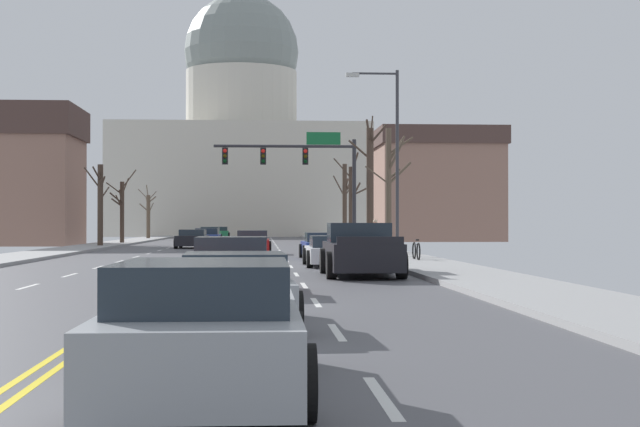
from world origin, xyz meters
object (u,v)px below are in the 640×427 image
at_px(sedan_oncoming_00, 192,239).
at_px(sedan_oncoming_03, 219,233).
at_px(sedan_near_01, 322,246).
at_px(sedan_near_04, 232,266).
at_px(pickup_truck_near_03, 361,252).
at_px(sedan_near_00, 253,243).
at_px(signal_gantry, 303,165).
at_px(pedestrian_00, 375,234).
at_px(street_lamp_right, 390,147).
at_px(sedan_near_02, 332,252).
at_px(sedan_near_05, 235,291).
at_px(sedan_oncoming_01, 207,237).
at_px(sedan_oncoming_02, 210,235).
at_px(sedan_near_06, 205,330).
at_px(bicycle_parked, 416,251).

height_order(sedan_oncoming_00, sedan_oncoming_03, sedan_oncoming_03).
height_order(sedan_near_01, sedan_near_04, sedan_near_04).
relative_size(sedan_near_01, sedan_oncoming_00, 1.02).
bearing_deg(pickup_truck_near_03, sedan_near_00, 99.54).
bearing_deg(pickup_truck_near_03, signal_gantry, 91.68).
distance_m(sedan_oncoming_00, pedestrian_00, 17.00).
bearing_deg(sedan_near_01, sedan_oncoming_00, 110.98).
bearing_deg(sedan_near_04, pedestrian_00, 75.64).
height_order(street_lamp_right, pedestrian_00, street_lamp_right).
bearing_deg(sedan_near_02, sedan_oncoming_00, 105.16).
distance_m(sedan_near_01, sedan_near_05, 27.68).
distance_m(sedan_near_00, pedestrian_00, 6.53).
height_order(sedan_near_02, sedan_oncoming_01, sedan_oncoming_01).
bearing_deg(sedan_near_05, pickup_truck_near_03, 75.97).
xyz_separation_m(sedan_near_01, sedan_oncoming_02, (-7.04, 38.16, 0.05)).
xyz_separation_m(pickup_truck_near_03, sedan_oncoming_02, (-7.31, 51.81, -0.13)).
bearing_deg(signal_gantry, sedan_near_04, -95.71).
distance_m(sedan_near_01, sedan_oncoming_02, 38.81).
bearing_deg(sedan_near_00, pedestrian_00, -17.94).
relative_size(sedan_near_00, sedan_near_06, 1.01).
height_order(sedan_near_05, sedan_oncoming_02, sedan_oncoming_02).
relative_size(signal_gantry, pickup_truck_near_03, 1.51).
bearing_deg(sedan_oncoming_01, sedan_near_02, -79.62).
bearing_deg(street_lamp_right, sedan_near_00, 122.31).
distance_m(sedan_near_05, pedestrian_00, 33.03).
bearing_deg(street_lamp_right, signal_gantry, 104.31).
bearing_deg(bicycle_parked, sedan_near_02, -144.21).
bearing_deg(sedan_oncoming_01, sedan_oncoming_03, 90.09).
xyz_separation_m(sedan_near_01, bicycle_parked, (3.49, -4.63, -0.07)).
height_order(sedan_near_00, sedan_oncoming_00, sedan_near_00).
xyz_separation_m(signal_gantry, sedan_oncoming_02, (-6.62, 28.17, -4.24)).
distance_m(sedan_oncoming_00, bicycle_parked, 25.53).
distance_m(sedan_near_02, pedestrian_00, 12.59).
height_order(sedan_near_00, sedan_near_05, sedan_near_00).
bearing_deg(sedan_near_02, sedan_near_05, -98.59).
distance_m(sedan_near_04, sedan_near_06, 13.12).
relative_size(sedan_near_06, sedan_oncoming_01, 1.03).
distance_m(street_lamp_right, sedan_near_04, 19.30).
relative_size(sedan_oncoming_02, bicycle_parked, 2.41).
distance_m(sedan_near_05, sedan_oncoming_00, 46.25).
distance_m(street_lamp_right, sedan_oncoming_02, 41.98).
distance_m(pickup_truck_near_03, pedestrian_00, 18.79).
relative_size(street_lamp_right, sedan_oncoming_03, 1.83).
relative_size(sedan_oncoming_03, bicycle_parked, 2.47).
relative_size(pickup_truck_near_03, sedan_near_05, 1.23).
xyz_separation_m(sedan_near_00, sedan_oncoming_01, (-3.61, 22.24, -0.01)).
height_order(sedan_near_01, sedan_near_05, sedan_near_01).
bearing_deg(sedan_near_06, bicycle_parked, 76.68).
bearing_deg(sedan_oncoming_02, sedan_oncoming_01, -88.48).
distance_m(signal_gantry, pickup_truck_near_03, 24.00).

